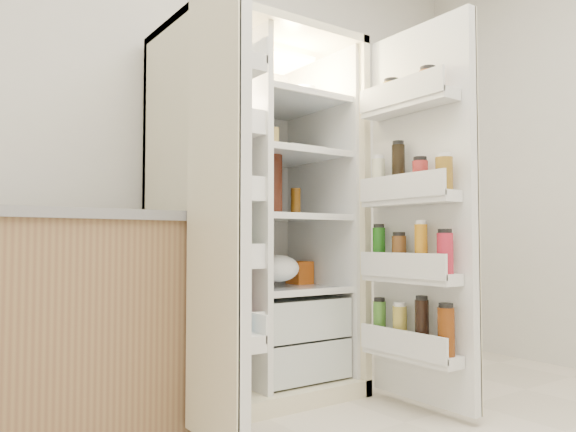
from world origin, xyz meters
TOP-DOWN VIEW (x-y plane):
  - wall_back at (0.00, 2.00)m, footprint 4.00×0.02m
  - refrigerator at (0.16, 1.65)m, footprint 0.92×0.70m
  - freezer_door at (-0.36, 1.05)m, footprint 0.15×0.40m
  - fridge_door at (0.62, 0.96)m, footprint 0.17×0.58m
  - kitchen_counter at (-0.92, 1.59)m, footprint 1.22×0.65m

SIDE VIEW (x-z plane):
  - kitchen_counter at x=-0.92m, z-range 0.00..0.88m
  - refrigerator at x=0.16m, z-range -0.15..1.65m
  - fridge_door at x=0.62m, z-range 0.01..1.73m
  - freezer_door at x=-0.36m, z-range 0.03..1.75m
  - wall_back at x=0.00m, z-range 0.00..2.70m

